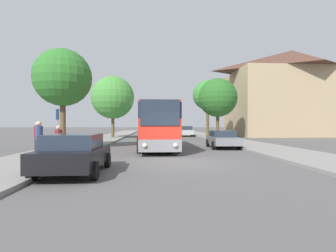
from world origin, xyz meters
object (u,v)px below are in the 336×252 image
(tree_left_far, at_px, (113,98))
(tree_right_near, at_px, (208,95))
(pedestrian_waiting_near, at_px, (39,139))
(pedestrian_waiting_far, at_px, (58,142))
(bus_middle, at_px, (154,125))
(tree_left_near, at_px, (63,78))
(tree_right_mid, at_px, (218,98))
(bus_rear, at_px, (155,125))
(parked_car_right_far, at_px, (187,131))
(bus_stop_sign, at_px, (57,126))
(pedestrian_walking_back, at_px, (37,137))
(parked_car_left_curb, at_px, (75,153))
(parked_car_right_near, at_px, (223,139))
(bus_front, at_px, (157,126))

(tree_left_far, height_order, tree_right_near, tree_right_near)
(pedestrian_waiting_near, bearing_deg, pedestrian_waiting_far, 32.79)
(bus_middle, xyz_separation_m, tree_left_near, (-6.64, -15.36, 3.36))
(tree_left_near, height_order, tree_right_near, tree_right_near)
(tree_left_near, distance_m, tree_right_near, 22.68)
(tree_left_far, xyz_separation_m, tree_right_mid, (13.31, -1.59, -0.10))
(bus_rear, xyz_separation_m, tree_right_near, (7.44, -10.62, 4.22))
(parked_car_right_far, relative_size, bus_stop_sign, 1.54)
(pedestrian_waiting_near, height_order, pedestrian_waiting_far, pedestrian_waiting_near)
(pedestrian_walking_back, bearing_deg, parked_car_left_curb, -74.95)
(parked_car_left_curb, relative_size, parked_car_right_near, 1.00)
(bus_rear, relative_size, pedestrian_walking_back, 5.85)
(tree_right_mid, bearing_deg, tree_left_far, 173.17)
(parked_car_left_curb, xyz_separation_m, tree_right_near, (10.69, 26.92, 5.19))
(bus_front, bearing_deg, parked_car_right_far, 75.66)
(bus_rear, xyz_separation_m, parked_car_right_far, (4.76, -8.09, -0.94))
(tree_left_far, relative_size, tree_right_mid, 1.05)
(bus_rear, height_order, pedestrian_waiting_far, bus_rear)
(bus_middle, distance_m, bus_rear, 12.90)
(parked_car_right_far, bearing_deg, tree_left_near, 61.30)
(bus_middle, bearing_deg, pedestrian_walking_back, -111.35)
(pedestrian_waiting_far, relative_size, tree_right_mid, 0.22)
(pedestrian_walking_back, relative_size, tree_right_mid, 0.24)
(parked_car_left_curb, height_order, bus_stop_sign, bus_stop_sign)
(parked_car_left_curb, relative_size, tree_right_near, 0.52)
(tree_right_mid, bearing_deg, bus_front, -121.19)
(parked_car_left_curb, relative_size, bus_stop_sign, 1.60)
(tree_left_near, bearing_deg, pedestrian_waiting_near, -82.79)
(tree_right_near, relative_size, tree_right_mid, 1.06)
(parked_car_left_curb, xyz_separation_m, pedestrian_waiting_near, (-2.83, 3.67, 0.32))
(tree_right_mid, bearing_deg, parked_car_right_near, -102.51)
(bus_middle, height_order, tree_left_far, tree_left_far)
(bus_front, height_order, pedestrian_waiting_near, bus_front)
(pedestrian_waiting_far, height_order, tree_right_mid, tree_right_mid)
(parked_car_right_near, xyz_separation_m, tree_left_near, (-11.77, -0.61, 4.43))
(parked_car_right_near, height_order, pedestrian_waiting_near, pedestrian_waiting_near)
(pedestrian_waiting_near, height_order, pedestrian_walking_back, pedestrian_waiting_near)
(bus_rear, xyz_separation_m, tree_right_mid, (7.82, -14.86, 3.44))
(bus_rear, xyz_separation_m, parked_car_left_curb, (-3.25, -37.54, -0.97))
(bus_rear, bearing_deg, bus_front, -88.10)
(bus_front, height_order, parked_car_right_near, bus_front)
(bus_rear, bearing_deg, parked_car_right_far, -57.56)
(pedestrian_walking_back, bearing_deg, tree_left_far, 66.64)
(parked_car_right_far, bearing_deg, bus_front, 77.47)
(parked_car_left_curb, bearing_deg, bus_rear, 84.74)
(pedestrian_walking_back, height_order, tree_right_near, tree_right_near)
(parked_car_right_far, relative_size, tree_left_near, 0.56)
(parked_car_right_near, xyz_separation_m, tree_right_near, (2.46, 17.03, 5.24))
(bus_stop_sign, xyz_separation_m, tree_left_far, (0.22, 19.07, 3.52))
(bus_stop_sign, relative_size, tree_right_near, 0.33)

